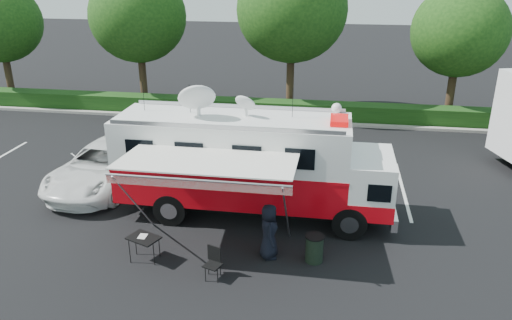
{
  "coord_description": "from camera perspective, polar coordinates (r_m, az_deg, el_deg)",
  "views": [
    {
      "loc": [
        2.59,
        -15.62,
        8.41
      ],
      "look_at": [
        0.0,
        0.5,
        1.9
      ],
      "focal_mm": 35.0,
      "sensor_mm": 36.0,
      "label": 1
    }
  ],
  "objects": [
    {
      "name": "back_border",
      "position": [
        28.76,
        6.4,
        14.81
      ],
      "size": [
        60.0,
        6.14,
        8.87
      ],
      "color": "#9E998E",
      "rests_on": "ground_plane"
    },
    {
      "name": "white_suv",
      "position": [
        21.11,
        -16.61,
        -2.7
      ],
      "size": [
        3.29,
        6.29,
        1.69
      ],
      "primitive_type": "imported",
      "rotation": [
        0.0,
        0.0,
        -0.08
      ],
      "color": "silver",
      "rests_on": "ground_plane"
    },
    {
      "name": "person",
      "position": [
        15.57,
        1.46,
        -10.97
      ],
      "size": [
        0.73,
        0.96,
        1.75
      ],
      "primitive_type": "imported",
      "rotation": [
        0.0,
        0.0,
        1.78
      ],
      "color": "black",
      "rests_on": "ground_plane"
    },
    {
      "name": "stall_lines",
      "position": [
        20.66,
        -0.27,
        -2.27
      ],
      "size": [
        24.12,
        5.5,
        0.01
      ],
      "color": "silver",
      "rests_on": "ground_plane"
    },
    {
      "name": "awning",
      "position": [
        14.45,
        -5.69,
        -0.62
      ],
      "size": [
        5.19,
        2.68,
        3.13
      ],
      "color": "silver",
      "rests_on": "ground_plane"
    },
    {
      "name": "trash_bin",
      "position": [
        15.24,
        6.69,
        -10.0
      ],
      "size": [
        0.58,
        0.58,
        0.86
      ],
      "color": "black",
      "rests_on": "ground_plane"
    },
    {
      "name": "folding_table",
      "position": [
        15.41,
        -12.72,
        -8.76
      ],
      "size": [
        1.09,
        0.94,
        0.78
      ],
      "color": "black",
      "rests_on": "ground_plane"
    },
    {
      "name": "folding_chair",
      "position": [
        14.46,
        -4.88,
        -11.31
      ],
      "size": [
        0.56,
        0.59,
        0.93
      ],
      "color": "black",
      "rests_on": "ground_plane"
    },
    {
      "name": "command_truck",
      "position": [
        17.11,
        -0.54,
        -0.43
      ],
      "size": [
        9.5,
        2.61,
        4.56
      ],
      "color": "black",
      "rests_on": "ground_plane"
    },
    {
      "name": "ground_plane",
      "position": [
        17.93,
        -0.26,
        -6.24
      ],
      "size": [
        120.0,
        120.0,
        0.0
      ],
      "primitive_type": "plane",
      "color": "black",
      "rests_on": "ground"
    }
  ]
}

